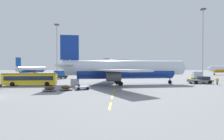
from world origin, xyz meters
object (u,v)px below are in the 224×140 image
at_px(airliner_far_right, 80,69).
at_px(apron_shuttle_bus, 31,78).
at_px(pushback_tug, 201,80).
at_px(fuel_service_truck, 197,76).
at_px(apron_light_mast_far, 203,36).
at_px(airliner_foreground, 124,69).
at_px(airliner_mid_left, 32,69).
at_px(uld_cargo_container, 75,82).
at_px(ground_crew_worker, 217,81).
at_px(baggage_train, 66,88).
at_px(apron_light_mast_near, 57,44).
at_px(catering_truck, 59,74).

distance_m(airliner_far_right, apron_shuttle_bus, 82.17).
height_order(pushback_tug, fuel_service_truck, fuel_service_truck).
bearing_deg(fuel_service_truck, apron_light_mast_far, 60.89).
xyz_separation_m(airliner_foreground, fuel_service_truck, (23.30, 11.78, -2.30)).
relative_size(airliner_foreground, airliner_mid_left, 1.27).
distance_m(airliner_far_right, uld_cargo_container, 83.04).
distance_m(airliner_mid_left, apron_shuttle_bus, 68.35).
bearing_deg(apron_light_mast_far, ground_crew_worker, -108.81).
xyz_separation_m(airliner_foreground, baggage_train, (-11.18, -11.89, -3.42)).
relative_size(airliner_mid_left, airliner_far_right, 1.13).
xyz_separation_m(airliner_far_right, apron_shuttle_bus, (6.38, -81.91, -1.24)).
height_order(apron_shuttle_bus, apron_light_mast_near, apron_light_mast_near).
xyz_separation_m(baggage_train, apron_light_mast_far, (44.94, 42.43, 17.09)).
xyz_separation_m(pushback_tug, ground_crew_worker, (2.51, -3.46, 0.12)).
height_order(airliner_foreground, airliner_far_right, airliner_foreground).
bearing_deg(ground_crew_worker, pushback_tug, 126.00).
relative_size(airliner_mid_left, apron_light_mast_far, 0.95).
height_order(ground_crew_worker, apron_light_mast_near, apron_light_mast_near).
xyz_separation_m(ground_crew_worker, apron_light_mast_near, (-52.43, 32.03, 13.72)).
height_order(airliner_mid_left, apron_shuttle_bus, airliner_mid_left).
bearing_deg(uld_cargo_container, ground_crew_worker, 5.36).
distance_m(baggage_train, ground_crew_worker, 36.90).
height_order(uld_cargo_container, apron_light_mast_far, apron_light_mast_far).
relative_size(airliner_far_right, fuel_service_truck, 3.28).
bearing_deg(airliner_foreground, pushback_tug, 10.86).
bearing_deg(airliner_far_right, apron_light_mast_near, -90.10).
height_order(airliner_far_right, apron_shuttle_bus, airliner_far_right).
xyz_separation_m(ground_crew_worker, apron_light_mast_far, (10.21, 29.97, 16.60)).
distance_m(apron_shuttle_bus, apron_light_mast_far, 67.52).
bearing_deg(airliner_far_right, apron_shuttle_bus, -85.54).
distance_m(airliner_far_right, apron_light_mast_far, 80.17).
bearing_deg(apron_light_mast_near, airliner_foreground, -48.47).
bearing_deg(pushback_tug, apron_light_mast_near, 150.22).
height_order(airliner_far_right, apron_light_mast_far, apron_light_mast_far).
relative_size(airliner_foreground, pushback_tug, 5.52).
bearing_deg(pushback_tug, apron_light_mast_far, 64.38).
height_order(fuel_service_truck, ground_crew_worker, fuel_service_truck).
bearing_deg(fuel_service_truck, baggage_train, -145.54).
xyz_separation_m(airliner_mid_left, airliner_far_right, (24.19, 20.79, -0.12)).
bearing_deg(fuel_service_truck, airliner_far_right, 127.98).
height_order(ground_crew_worker, apron_light_mast_far, apron_light_mast_far).
bearing_deg(ground_crew_worker, apron_light_mast_near, 148.58).
bearing_deg(airliner_foreground, apron_shuttle_bus, -171.39).
xyz_separation_m(pushback_tug, apron_light_mast_far, (12.72, 26.51, 16.72)).
bearing_deg(catering_truck, apron_light_mast_near, 113.72).
bearing_deg(catering_truck, apron_shuttle_bus, -86.43).
bearing_deg(pushback_tug, catering_truck, 158.87).
bearing_deg(airliner_foreground, fuel_service_truck, 26.82).
xyz_separation_m(airliner_mid_left, catering_truck, (29.03, -36.30, -1.47)).
xyz_separation_m(airliner_far_right, baggage_train, (17.62, -90.40, -2.47)).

